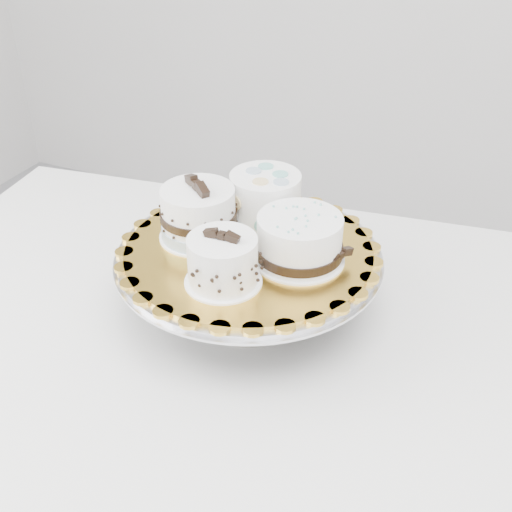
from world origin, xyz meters
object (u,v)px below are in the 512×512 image
at_px(table, 235,360).
at_px(cake_banded, 199,216).
at_px(cake_stand, 249,270).
at_px(cake_board, 249,250).
at_px(cake_ribbon, 300,241).
at_px(cake_swirl, 223,262).
at_px(cake_dots, 265,198).

height_order(table, cake_banded, cake_banded).
relative_size(cake_stand, cake_banded, 2.58).
relative_size(cake_board, cake_ribbon, 2.32).
xyz_separation_m(cake_swirl, cake_ribbon, (0.07, 0.09, -0.00)).
height_order(table, cake_ribbon, cake_ribbon).
bearing_deg(cake_board, table, -105.58).
bearing_deg(cake_banded, cake_dots, 86.72).
relative_size(table, cake_swirl, 11.97).
bearing_deg(cake_dots, cake_banded, -136.49).
relative_size(table, cake_stand, 3.21).
height_order(cake_stand, cake_dots, cake_dots).
relative_size(cake_stand, cake_board, 1.09).
bearing_deg(table, cake_swirl, -84.44).
distance_m(cake_board, cake_dots, 0.09).
bearing_deg(cake_stand, cake_dots, 96.21).
xyz_separation_m(cake_dots, cake_ribbon, (0.09, -0.08, -0.01)).
height_order(cake_dots, cake_ribbon, cake_dots).
relative_size(cake_swirl, cake_dots, 0.81).
relative_size(cake_board, cake_banded, 2.37).
xyz_separation_m(cake_banded, cake_dots, (0.07, 0.08, 0.00)).
height_order(cake_swirl, cake_banded, cake_banded).
relative_size(cake_stand, cake_swirl, 3.73).
distance_m(cake_stand, cake_swirl, 0.12).
bearing_deg(cake_banded, cake_stand, 37.41).
height_order(cake_banded, cake_ribbon, cake_banded).
height_order(cake_stand, cake_board, cake_board).
bearing_deg(cake_ribbon, cake_board, -155.33).
height_order(cake_board, cake_dots, cake_dots).
height_order(cake_stand, cake_ribbon, cake_ribbon).
xyz_separation_m(cake_stand, cake_ribbon, (0.08, 0.00, 0.07)).
bearing_deg(cake_stand, cake_banded, 179.40).
xyz_separation_m(cake_banded, cake_ribbon, (0.16, 0.00, -0.00)).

